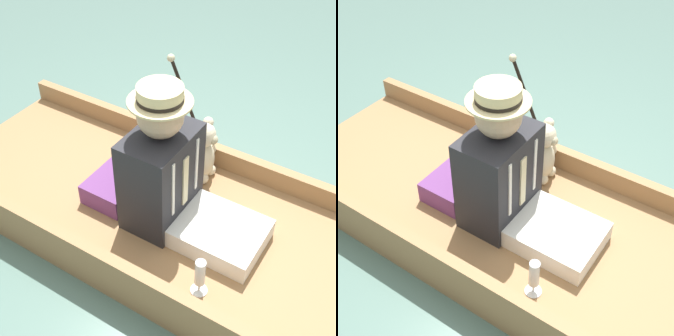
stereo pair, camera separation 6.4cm
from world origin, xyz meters
TOP-DOWN VIEW (x-y plane):
  - ground_plane at (0.00, 0.00)m, footprint 16.00×16.00m
  - punt_boat at (0.00, 0.00)m, footprint 1.07×2.86m
  - seat_cushion at (0.02, -0.35)m, footprint 0.37×0.26m
  - seated_person at (0.04, 0.02)m, footprint 0.41×0.72m
  - teddy_bear at (-0.35, -0.02)m, footprint 0.27×0.16m
  - wine_glass at (0.36, 0.36)m, footprint 0.08×0.08m
  - walking_cane at (-0.43, -0.17)m, footprint 0.04×0.33m

SIDE VIEW (x-z plane):
  - ground_plane at x=0.00m, z-range 0.00..0.00m
  - punt_boat at x=0.00m, z-range -0.05..0.23m
  - seat_cushion at x=0.02m, z-range 0.15..0.27m
  - wine_glass at x=0.36m, z-range 0.17..0.37m
  - teddy_bear at x=-0.35m, z-range 0.14..0.53m
  - seated_person at x=0.04m, z-range 0.05..0.85m
  - walking_cane at x=-0.43m, z-range 0.21..0.90m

